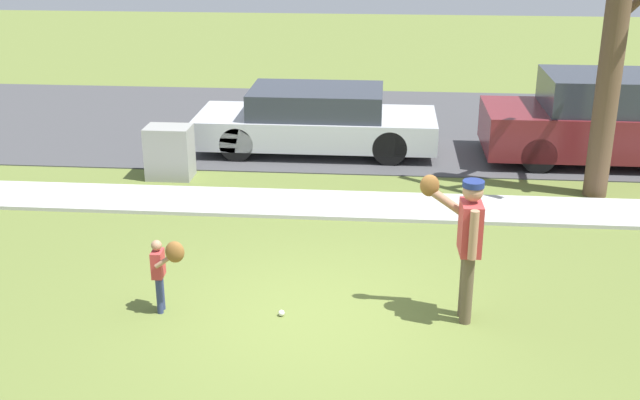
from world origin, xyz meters
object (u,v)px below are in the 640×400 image
baseball (281,313)px  street_tree_near (616,29)px  parked_sedan_silver (316,120)px  parked_suv_maroon (613,120)px  person_adult (466,234)px  person_child (164,264)px  utility_cabinet (170,152)px

baseball → street_tree_near: (4.66, 4.55, 2.70)m
street_tree_near → parked_sedan_silver: (-4.84, 2.12, -2.12)m
baseball → street_tree_near: street_tree_near is taller
street_tree_near → baseball: bearing=-135.7°
baseball → parked_suv_maroon: 8.45m
person_adult → parked_sedan_silver: bearing=-72.7°
person_child → utility_cabinet: bearing=102.5°
street_tree_near → parked_sedan_silver: street_tree_near is taller
parked_sedan_silver → parked_suv_maroon: size_ratio=0.98×
person_adult → parked_suv_maroon: (3.26, 6.37, -0.27)m
person_adult → street_tree_near: 5.37m
parked_suv_maroon → person_child: bearing=44.3°
person_adult → utility_cabinet: 6.69m
person_child → parked_sedan_silver: size_ratio=0.21×
baseball → parked_suv_maroon: (5.35, 6.50, 0.75)m
person_adult → utility_cabinet: size_ratio=1.84×
person_child → baseball: 1.48m
person_child → utility_cabinet: size_ratio=1.04×
person_adult → parked_sedan_silver: person_adult is taller
street_tree_near → parked_suv_maroon: street_tree_near is taller
person_adult → person_child: (-3.45, -0.17, -0.43)m
baseball → person_child: bearing=-178.1°
baseball → parked_sedan_silver: size_ratio=0.02×
baseball → parked_suv_maroon: parked_suv_maroon is taller
parked_suv_maroon → parked_sedan_silver: bearing=-1.8°
street_tree_near → parked_sedan_silver: bearing=156.3°
utility_cabinet → baseball: bearing=-61.7°
street_tree_near → parked_suv_maroon: size_ratio=1.09×
person_adult → parked_suv_maroon: 7.16m
person_child → parked_suv_maroon: size_ratio=0.21×
person_child → parked_sedan_silver: (1.17, 6.72, -0.02)m
parked_sedan_silver → parked_suv_maroon: 5.54m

